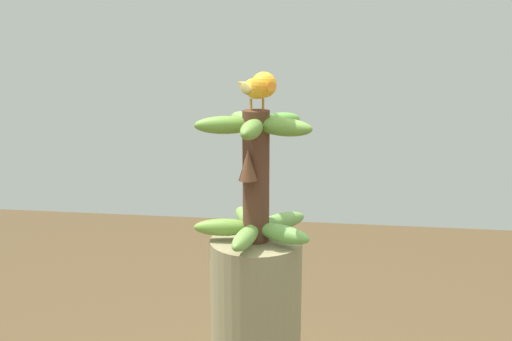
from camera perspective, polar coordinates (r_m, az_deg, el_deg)
name	(u,v)px	position (r m, az deg, el deg)	size (l,w,h in m)	color
banana_bunch	(256,177)	(1.14, -0.03, -0.61)	(0.24, 0.25, 0.26)	#4C2D1E
perched_bird	(259,87)	(1.10, 0.33, 8.26)	(0.09, 0.16, 0.08)	#C68933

